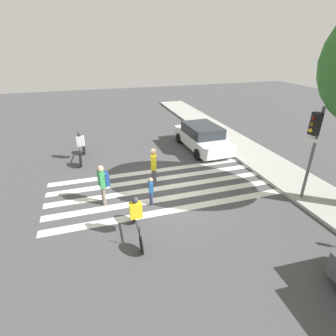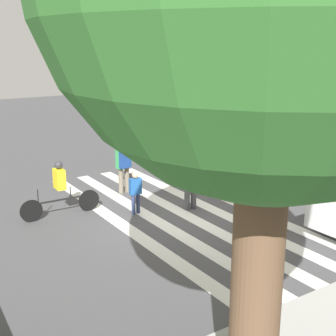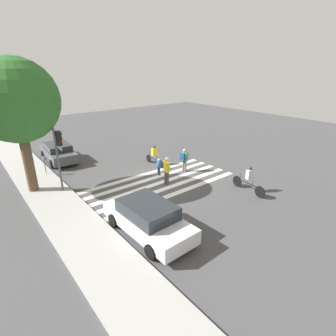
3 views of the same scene
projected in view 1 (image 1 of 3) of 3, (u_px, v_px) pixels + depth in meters
ground_plane at (161, 188)px, 12.00m from camera, size 60.00×60.00×0.00m
sidewalk_curb at (276, 169)px, 13.64m from camera, size 36.00×2.50×0.14m
crosswalk_stripes at (161, 188)px, 12.00m from camera, size 4.05×10.00×0.01m
traffic_light at (313, 138)px, 9.92m from camera, size 0.60×0.50×3.94m
pedestrian_adult_tall_backpack at (103, 182)px, 10.45m from camera, size 0.51×0.46×1.72m
pedestrian_adult_yellow_jacket at (151, 189)px, 10.56m from camera, size 0.35×0.18×1.21m
pedestrian_adult_blue_shirt at (154, 165)px, 11.85m from camera, size 0.55×0.36×1.82m
cyclist_near_curb at (81, 146)px, 14.52m from camera, size 2.47×0.43×1.65m
cyclist_far_lane at (136, 216)px, 8.66m from camera, size 2.25×0.41×1.57m
car_parked_silver_sedan at (202, 137)px, 16.17m from camera, size 4.82×2.20×1.53m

